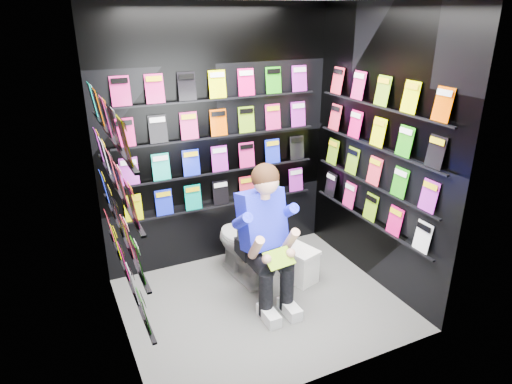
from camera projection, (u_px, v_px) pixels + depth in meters
name	position (u px, v px, depth m)	size (l,w,h in m)	color
floor	(261.00, 304.00, 4.20)	(2.40, 2.40, 0.00)	#595957
wall_back	(218.00, 141.00, 4.55)	(2.40, 0.04, 2.60)	black
wall_front	(332.00, 218.00, 2.88)	(2.40, 0.04, 2.60)	black
wall_left	(111.00, 194.00, 3.24)	(0.04, 2.00, 2.60)	black
wall_right	(379.00, 152.00, 4.19)	(0.04, 2.00, 2.60)	black
comics_back	(219.00, 141.00, 4.53)	(2.10, 0.06, 1.37)	#D80E65
comics_left	(115.00, 193.00, 3.25)	(0.06, 1.70, 1.37)	#D80E65
comics_right	(376.00, 152.00, 4.18)	(0.06, 1.70, 1.37)	#D80E65
toilet	(244.00, 243.00, 4.51)	(0.42, 0.75, 0.73)	white
longbox	(296.00, 264.00, 4.55)	(0.23, 0.42, 0.31)	white
longbox_lid	(296.00, 249.00, 4.48)	(0.25, 0.44, 0.03)	white
reader	(261.00, 220.00, 4.04)	(0.54, 0.79, 1.46)	#0309D1
held_comic	(279.00, 258.00, 3.82)	(0.25, 0.01, 0.18)	green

